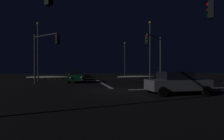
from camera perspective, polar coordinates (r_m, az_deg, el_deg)
ground at (r=14.98m, az=0.77°, el=-6.59°), size 120.00×120.00×0.10m
stop_line_north at (r=22.39m, az=-3.12°, el=-4.19°), size 0.35×12.86×0.01m
centre_line_ns at (r=33.89m, az=-5.75°, el=-2.68°), size 22.00×0.15×0.01m
crosswalk_bar_east at (r=18.12m, az=25.29°, el=-5.26°), size 12.86×0.40×0.01m
snow_bank_left_curb at (r=34.93m, az=-19.64°, el=-2.20°), size 7.59×1.50×0.50m
snow_bank_right_curb at (r=35.85m, az=7.63°, el=-2.17°), size 7.76×1.50×0.45m
sedan_green at (r=24.15m, az=-11.25°, el=-1.97°), size 2.02×4.33×1.57m
sedan_orange at (r=30.57m, az=-11.81°, el=-1.51°), size 2.02×4.33×1.57m
sedan_silver at (r=36.16m, az=-11.65°, el=-1.24°), size 2.02×4.33×1.57m
sedan_white at (r=42.62m, az=-11.25°, el=-1.01°), size 2.02×4.33×1.57m
sedan_black at (r=49.30m, az=-10.69°, el=-0.84°), size 2.02×4.33×1.57m
sedan_red at (r=56.09m, az=-10.89°, el=-0.71°), size 2.02×4.33×1.57m
sedan_gray_crossing at (r=13.24m, az=19.85°, el=-3.81°), size 4.33×2.02×1.57m
traffic_signal_nw at (r=21.69m, az=-20.67°, el=6.30°), size 3.18×3.18×5.82m
traffic_signal_ne at (r=23.32m, az=13.51°, el=6.31°), size 3.49×3.49×6.04m
streetlamp_left_near at (r=28.47m, az=-22.36°, el=6.77°), size 0.44×0.44×8.59m
streetlamp_right_far at (r=45.35m, az=4.09°, el=4.31°), size 0.44×0.44×8.53m
streetlamp_right_near at (r=30.29m, az=11.96°, el=7.37°), size 0.44×0.44×9.59m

